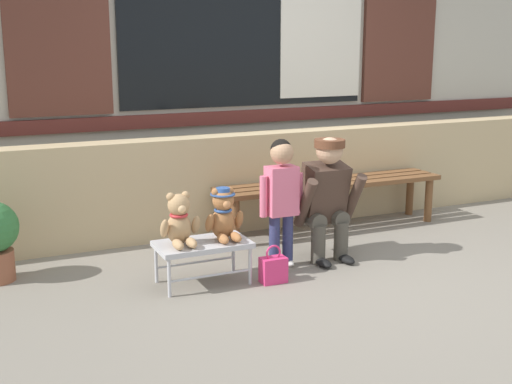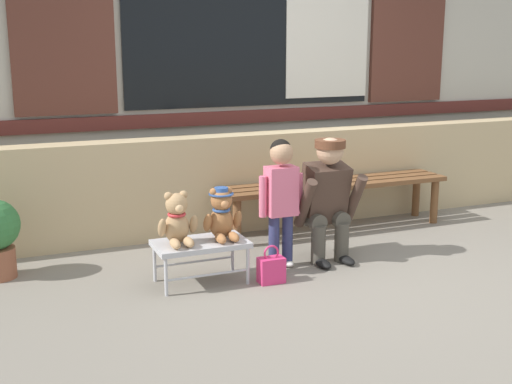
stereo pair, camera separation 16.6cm
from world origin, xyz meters
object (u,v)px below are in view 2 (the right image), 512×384
Objects in this scene: small_display_bench at (201,246)px; child_standing at (281,189)px; adult_crouching at (327,198)px; wooden_bench_long at (334,189)px; teddy_bear_with_hat at (222,215)px; handbag_on_ground at (271,269)px; teddy_bear_plain at (177,221)px.

small_display_bench is 0.73m from child_standing.
wooden_bench_long is at bearing 56.73° from adult_crouching.
teddy_bear_with_hat reaches higher than small_display_bench.
child_standing is at bearing 10.61° from teddy_bear_with_hat.
teddy_bear_with_hat is 0.89m from adult_crouching.
wooden_bench_long is 5.78× the size of teddy_bear_with_hat.
teddy_bear_with_hat is at bearing -172.32° from adult_crouching.
handbag_on_ground is at bearing -32.64° from teddy_bear_with_hat.
wooden_bench_long is at bearing 31.07° from teddy_bear_with_hat.
teddy_bear_with_hat is (-1.34, -0.80, 0.10)m from wooden_bench_long.
adult_crouching is at bearing 3.99° from child_standing.
wooden_bench_long is at bearing 25.94° from teddy_bear_plain.
adult_crouching reaches higher than teddy_bear_with_hat.
teddy_bear_with_hat is at bearing -148.93° from wooden_bench_long.
handbag_on_ground is (0.61, -0.19, -0.37)m from teddy_bear_plain.
small_display_bench is 1.07m from adult_crouching.
wooden_bench_long is 1.84m from teddy_bear_plain.
teddy_bear_plain reaches higher than handbag_on_ground.
handbag_on_ground is at bearing -136.47° from wooden_bench_long.
teddy_bear_plain is 1.21m from adult_crouching.
teddy_bear_plain is 0.32m from teddy_bear_with_hat.
adult_crouching is 3.49× the size of handbag_on_ground.
teddy_bear_with_hat is 0.38× the size of adult_crouching.
wooden_bench_long is at bearing 40.15° from child_standing.
wooden_bench_long is at bearing 28.34° from small_display_bench.
wooden_bench_long is 1.13m from child_standing.
adult_crouching is at bearing -123.27° from wooden_bench_long.
teddy_bear_plain is at bearing 163.07° from handbag_on_ground.
small_display_bench is 1.76× the size of teddy_bear_plain.
wooden_bench_long is 2.21× the size of adult_crouching.
handbag_on_ground is (-0.20, -0.28, -0.50)m from child_standing.
teddy_bear_plain is 0.83m from child_standing.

